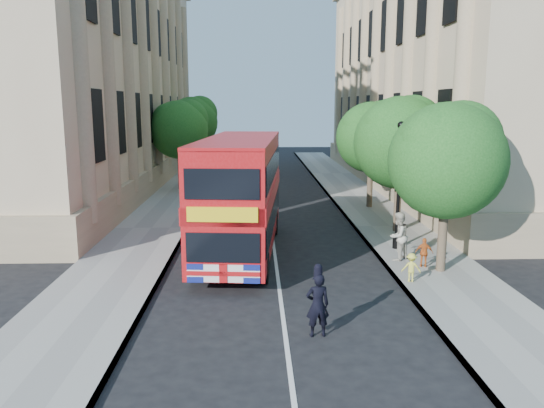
{
  "coord_description": "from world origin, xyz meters",
  "views": [
    {
      "loc": [
        -0.75,
        -14.87,
        5.93
      ],
      "look_at": [
        -0.15,
        4.38,
        2.3
      ],
      "focal_mm": 35.0,
      "sensor_mm": 36.0,
      "label": 1
    }
  ],
  "objects": [
    {
      "name": "ground",
      "position": [
        0.0,
        0.0,
        0.0
      ],
      "size": [
        120.0,
        120.0,
        0.0
      ],
      "primitive_type": "plane",
      "color": "black",
      "rests_on": "ground"
    },
    {
      "name": "pavement_right",
      "position": [
        5.75,
        10.0,
        0.06
      ],
      "size": [
        3.5,
        80.0,
        0.12
      ],
      "primitive_type": "cube",
      "color": "gray",
      "rests_on": "ground"
    },
    {
      "name": "pavement_left",
      "position": [
        -5.75,
        10.0,
        0.06
      ],
      "size": [
        3.5,
        80.0,
        0.12
      ],
      "primitive_type": "cube",
      "color": "gray",
      "rests_on": "ground"
    },
    {
      "name": "building_right",
      "position": [
        13.8,
        24.0,
        9.0
      ],
      "size": [
        12.0,
        38.0,
        18.0
      ],
      "primitive_type": "cube",
      "color": "tan",
      "rests_on": "ground"
    },
    {
      "name": "building_left",
      "position": [
        -13.8,
        24.0,
        9.0
      ],
      "size": [
        12.0,
        38.0,
        18.0
      ],
      "primitive_type": "cube",
      "color": "tan",
      "rests_on": "ground"
    },
    {
      "name": "tree_right_near",
      "position": [
        5.84,
        3.03,
        4.25
      ],
      "size": [
        4.0,
        4.0,
        6.08
      ],
      "color": "#473828",
      "rests_on": "ground"
    },
    {
      "name": "tree_right_mid",
      "position": [
        5.84,
        9.03,
        4.45
      ],
      "size": [
        4.2,
        4.2,
        6.37
      ],
      "color": "#473828",
      "rests_on": "ground"
    },
    {
      "name": "tree_right_far",
      "position": [
        5.84,
        15.03,
        4.31
      ],
      "size": [
        4.0,
        4.0,
        6.15
      ],
      "color": "#473828",
      "rests_on": "ground"
    },
    {
      "name": "tree_left_far",
      "position": [
        -5.96,
        22.03,
        4.44
      ],
      "size": [
        4.0,
        4.0,
        6.3
      ],
      "color": "#473828",
      "rests_on": "ground"
    },
    {
      "name": "tree_left_back",
      "position": [
        -5.96,
        30.03,
        4.71
      ],
      "size": [
        4.2,
        4.2,
        6.65
      ],
      "color": "#473828",
      "rests_on": "ground"
    },
    {
      "name": "lamp_post",
      "position": [
        5.0,
        6.0,
        2.51
      ],
      "size": [
        0.32,
        0.32,
        5.16
      ],
      "color": "black",
      "rests_on": "pavement_right"
    },
    {
      "name": "double_decker_bus",
      "position": [
        -1.35,
        5.78,
        2.52
      ],
      "size": [
        3.43,
        10.07,
        4.57
      ],
      "rotation": [
        0.0,
        0.0,
        -0.09
      ],
      "color": "#A90B0E",
      "rests_on": "ground"
    },
    {
      "name": "box_van",
      "position": [
        -1.8,
        16.01,
        1.47
      ],
      "size": [
        2.21,
        5.26,
        2.99
      ],
      "rotation": [
        0.0,
        0.0,
        0.01
      ],
      "color": "black",
      "rests_on": "ground"
    },
    {
      "name": "police_constable",
      "position": [
        0.83,
        -2.0,
        0.85
      ],
      "size": [
        0.66,
        0.47,
        1.69
      ],
      "primitive_type": "imported",
      "rotation": [
        0.0,
        0.0,
        3.25
      ],
      "color": "black",
      "rests_on": "ground"
    },
    {
      "name": "woman_pedestrian",
      "position": [
        4.61,
        4.36,
        1.04
      ],
      "size": [
        1.13,
        1.11,
        1.84
      ],
      "primitive_type": "imported",
      "rotation": [
        0.0,
        0.0,
        3.85
      ],
      "color": "beige",
      "rests_on": "pavement_right"
    },
    {
      "name": "child_a",
      "position": [
        5.34,
        3.45,
        0.66
      ],
      "size": [
        0.67,
        0.41,
        1.07
      ],
      "primitive_type": "imported",
      "rotation": [
        0.0,
        0.0,
        2.88
      ],
      "color": "#CB6023",
      "rests_on": "pavement_right"
    },
    {
      "name": "child_b",
      "position": [
        4.4,
        1.86,
        0.6
      ],
      "size": [
        0.69,
        0.48,
        0.97
      ],
      "primitive_type": "imported",
      "rotation": [
        0.0,
        0.0,
        2.94
      ],
      "color": "#CCC945",
      "rests_on": "pavement_right"
    }
  ]
}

